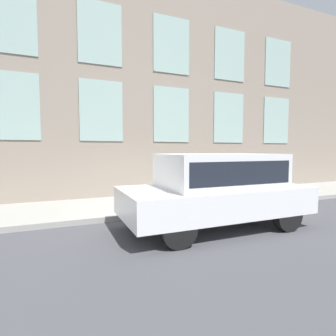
# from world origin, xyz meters

# --- Properties ---
(ground_plane) EXTENTS (80.00, 80.00, 0.00)m
(ground_plane) POSITION_xyz_m (0.00, 0.00, 0.00)
(ground_plane) COLOR #47474C
(sidewalk) EXTENTS (2.97, 60.00, 0.15)m
(sidewalk) POSITION_xyz_m (1.49, 0.00, 0.07)
(sidewalk) COLOR #9E9B93
(sidewalk) RESTS_ON ground_plane
(building_facade) EXTENTS (0.33, 40.00, 9.02)m
(building_facade) POSITION_xyz_m (3.12, -0.00, 4.51)
(building_facade) COLOR gray
(building_facade) RESTS_ON ground_plane
(fire_hydrant) EXTENTS (0.34, 0.45, 0.87)m
(fire_hydrant) POSITION_xyz_m (0.49, -0.49, 0.60)
(fire_hydrant) COLOR gold
(fire_hydrant) RESTS_ON sidewalk
(person) EXTENTS (0.30, 0.20, 1.24)m
(person) POSITION_xyz_m (0.89, -0.09, 0.90)
(person) COLOR #232328
(person) RESTS_ON sidewalk
(parked_truck_white_near) EXTENTS (2.08, 4.59, 1.82)m
(parked_truck_white_near) POSITION_xyz_m (-1.46, -0.71, 1.04)
(parked_truck_white_near) COLOR black
(parked_truck_white_near) RESTS_ON ground_plane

